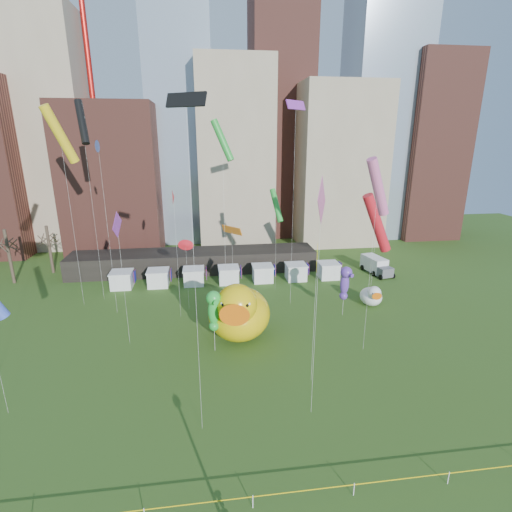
{
  "coord_description": "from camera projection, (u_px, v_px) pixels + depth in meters",
  "views": [
    {
      "loc": [
        -2.05,
        -16.65,
        20.22
      ],
      "look_at": [
        1.51,
        9.85,
        12.0
      ],
      "focal_mm": 27.0,
      "sensor_mm": 36.0,
      "label": 1
    }
  ],
  "objects": [
    {
      "name": "ground",
      "position": [
        253.0,
        508.0,
        21.98
      ],
      "size": [
        160.0,
        160.0,
        0.0
      ],
      "primitive_type": "plane",
      "color": "#39591B",
      "rests_on": "ground"
    },
    {
      "name": "skyline",
      "position": [
        224.0,
        131.0,
        73.81
      ],
      "size": [
        101.0,
        23.0,
        68.0
      ],
      "color": "brown",
      "rests_on": "ground"
    },
    {
      "name": "pavilion",
      "position": [
        195.0,
        261.0,
        60.79
      ],
      "size": [
        38.0,
        6.0,
        3.2
      ],
      "primitive_type": "cube",
      "color": "black",
      "rests_on": "ground"
    },
    {
      "name": "vendor_tents",
      "position": [
        229.0,
        275.0,
        55.89
      ],
      "size": [
        33.24,
        2.8,
        2.4
      ],
      "color": "white",
      "rests_on": "ground"
    },
    {
      "name": "bare_trees",
      "position": [
        10.0,
        256.0,
        55.37
      ],
      "size": [
        8.44,
        6.44,
        8.5
      ],
      "color": "#382B21",
      "rests_on": "ground"
    },
    {
      "name": "caution_tape",
      "position": [
        253.0,
        498.0,
        21.78
      ],
      "size": [
        50.0,
        0.06,
        0.9
      ],
      "color": "white",
      "rests_on": "ground"
    },
    {
      "name": "big_duck",
      "position": [
        239.0,
        312.0,
        39.57
      ],
      "size": [
        7.72,
        9.4,
        6.79
      ],
      "rotation": [
        0.0,
        0.0,
        -0.19
      ],
      "color": "yellow",
      "rests_on": "ground"
    },
    {
      "name": "small_duck",
      "position": [
        372.0,
        296.0,
        48.15
      ],
      "size": [
        2.91,
        3.79,
        2.85
      ],
      "rotation": [
        0.0,
        0.0,
        -0.07
      ],
      "color": "white",
      "rests_on": "ground"
    },
    {
      "name": "seahorse_green",
      "position": [
        214.0,
        308.0,
        36.74
      ],
      "size": [
        1.62,
        1.91,
        6.42
      ],
      "rotation": [
        0.0,
        0.0,
        0.18
      ],
      "color": "silver",
      "rests_on": "ground"
    },
    {
      "name": "seahorse_purple",
      "position": [
        345.0,
        281.0,
        44.56
      ],
      "size": [
        1.75,
        1.98,
        6.1
      ],
      "rotation": [
        0.0,
        0.0,
        0.34
      ],
      "color": "silver",
      "rests_on": "ground"
    },
    {
      "name": "box_truck",
      "position": [
        376.0,
        265.0,
        59.81
      ],
      "size": [
        3.24,
        6.14,
        2.48
      ],
      "rotation": [
        0.0,
        0.0,
        0.19
      ],
      "color": "white",
      "rests_on": "ground"
    },
    {
      "name": "kite_0",
      "position": [
        377.0,
        223.0,
        46.98
      ],
      "size": [
        4.57,
        1.95,
        14.01
      ],
      "color": "silver",
      "rests_on": "ground"
    },
    {
      "name": "kite_1",
      "position": [
        378.0,
        187.0,
        33.79
      ],
      "size": [
        3.2,
        2.19,
        18.73
      ],
      "color": "silver",
      "rests_on": "ground"
    },
    {
      "name": "kite_2",
      "position": [
        186.0,
        104.0,
        21.52
      ],
      "size": [
        2.39,
        1.75,
        22.67
      ],
      "color": "silver",
      "rests_on": "ground"
    },
    {
      "name": "kite_3",
      "position": [
        276.0,
        206.0,
        50.32
      ],
      "size": [
        1.8,
        2.6,
        13.92
      ],
      "color": "silver",
      "rests_on": "ground"
    },
    {
      "name": "kite_4",
      "position": [
        60.0,
        135.0,
        42.92
      ],
      "size": [
        3.3,
        3.59,
        23.79
      ],
      "color": "silver",
      "rests_on": "ground"
    },
    {
      "name": "kite_6",
      "position": [
        232.0,
        230.0,
        51.9
      ],
      "size": [
        2.6,
        3.0,
        8.85
      ],
      "color": "silver",
      "rests_on": "ground"
    },
    {
      "name": "kite_7",
      "position": [
        296.0,
        107.0,
        42.39
      ],
      "size": [
        2.75,
        2.58,
        24.19
      ],
      "color": "silver",
      "rests_on": "ground"
    },
    {
      "name": "kite_8",
      "position": [
        173.0,
        198.0,
        41.51
      ],
      "size": [
        0.31,
        1.62,
        14.89
      ],
      "color": "silver",
      "rests_on": "ground"
    },
    {
      "name": "kite_9",
      "position": [
        321.0,
        204.0,
        24.86
      ],
      "size": [
        1.43,
        2.91,
        17.96
      ],
      "color": "silver",
      "rests_on": "ground"
    },
    {
      "name": "kite_10",
      "position": [
        82.0,
        122.0,
        44.02
      ],
      "size": [
        1.96,
        3.11,
        24.53
      ],
      "color": "silver",
      "rests_on": "ground"
    },
    {
      "name": "kite_11",
      "position": [
        222.0,
        141.0,
        34.93
      ],
      "size": [
        2.27,
        1.59,
        21.89
      ],
      "color": "silver",
      "rests_on": "ground"
    },
    {
      "name": "kite_12",
      "position": [
        317.0,
        260.0,
        30.33
      ],
      "size": [
        0.71,
        2.22,
        12.35
      ],
      "color": "silver",
      "rests_on": "ground"
    },
    {
      "name": "kite_13",
      "position": [
        98.0,
        148.0,
        40.84
      ],
      "size": [
        0.74,
        1.19,
        20.01
      ],
      "color": "silver",
      "rests_on": "ground"
    },
    {
      "name": "kite_15",
      "position": [
        117.0,
        227.0,
        35.94
      ],
      "size": [
        0.4,
        2.4,
        13.69
      ],
      "color": "silver",
      "rests_on": "ground"
    },
    {
      "name": "kite_16",
      "position": [
        186.0,
        245.0,
        45.35
      ],
      "size": [
        1.28,
        0.46,
        8.76
      ],
      "color": "silver",
      "rests_on": "ground"
    }
  ]
}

